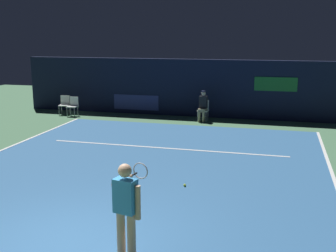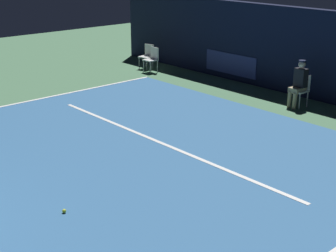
{
  "view_description": "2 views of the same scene",
  "coord_description": "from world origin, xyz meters",
  "px_view_note": "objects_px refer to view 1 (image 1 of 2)",
  "views": [
    {
      "loc": [
        3.59,
        -6.27,
        3.72
      ],
      "look_at": [
        0.3,
        6.06,
        0.94
      ],
      "focal_mm": 45.39,
      "sensor_mm": 36.0,
      "label": 1
    },
    {
      "loc": [
        8.29,
        -0.27,
        4.22
      ],
      "look_at": [
        0.75,
        6.39,
        0.71
      ],
      "focal_mm": 54.53,
      "sensor_mm": 36.0,
      "label": 2
    }
  ],
  "objects_px": {
    "tennis_player": "(126,208)",
    "courtside_chair_near": "(64,104)",
    "tennis_ball": "(185,185)",
    "courtside_chair_far": "(73,105)",
    "line_judge_on_chair": "(203,106)"
  },
  "relations": [
    {
      "from": "line_judge_on_chair",
      "to": "courtside_chair_near",
      "type": "height_order",
      "value": "line_judge_on_chair"
    },
    {
      "from": "tennis_player",
      "to": "line_judge_on_chair",
      "type": "bearing_deg",
      "value": 94.36
    },
    {
      "from": "tennis_player",
      "to": "courtside_chair_near",
      "type": "bearing_deg",
      "value": 122.44
    },
    {
      "from": "line_judge_on_chair",
      "to": "tennis_ball",
      "type": "relative_size",
      "value": 19.41
    },
    {
      "from": "tennis_player",
      "to": "courtside_chair_far",
      "type": "relative_size",
      "value": 1.97
    },
    {
      "from": "courtside_chair_near",
      "to": "courtside_chair_far",
      "type": "bearing_deg",
      "value": -22.7
    },
    {
      "from": "tennis_player",
      "to": "courtside_chair_near",
      "type": "height_order",
      "value": "tennis_player"
    },
    {
      "from": "line_judge_on_chair",
      "to": "tennis_ball",
      "type": "height_order",
      "value": "line_judge_on_chair"
    },
    {
      "from": "tennis_ball",
      "to": "tennis_player",
      "type": "bearing_deg",
      "value": -91.94
    },
    {
      "from": "courtside_chair_near",
      "to": "tennis_ball",
      "type": "xyz_separation_m",
      "value": [
        7.59,
        -8.01,
        -0.46
      ]
    },
    {
      "from": "courtside_chair_far",
      "to": "tennis_ball",
      "type": "xyz_separation_m",
      "value": [
        7.03,
        -7.77,
        -0.46
      ]
    },
    {
      "from": "line_judge_on_chair",
      "to": "tennis_player",
      "type": "bearing_deg",
      "value": -85.64
    },
    {
      "from": "tennis_player",
      "to": "line_judge_on_chair",
      "type": "xyz_separation_m",
      "value": [
        -0.9,
        11.83,
        -0.3
      ]
    },
    {
      "from": "tennis_player",
      "to": "tennis_ball",
      "type": "distance_m",
      "value": 3.86
    },
    {
      "from": "line_judge_on_chair",
      "to": "courtside_chair_near",
      "type": "relative_size",
      "value": 1.5
    }
  ]
}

